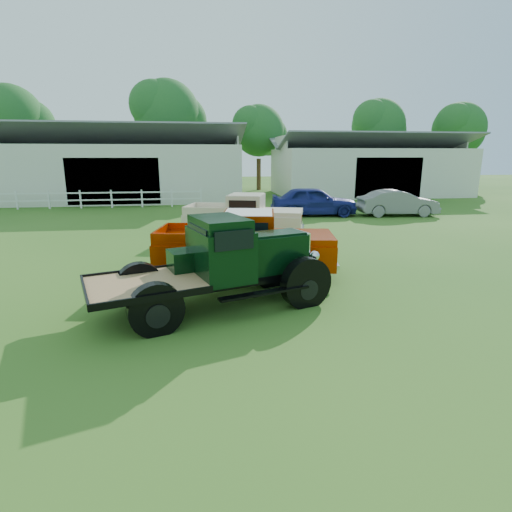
{
  "coord_description": "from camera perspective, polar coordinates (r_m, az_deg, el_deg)",
  "views": [
    {
      "loc": [
        -1.13,
        -8.19,
        3.44
      ],
      "look_at": [
        0.2,
        1.2,
        1.05
      ],
      "focal_mm": 28.0,
      "sensor_mm": 36.0,
      "label": 1
    }
  ],
  "objects": [
    {
      "name": "ground",
      "position": [
        8.95,
        -0.19,
        -8.45
      ],
      "size": [
        120.0,
        120.0,
        0.0
      ],
      "primitive_type": "plane",
      "color": "#2B5D18"
    },
    {
      "name": "shed_left",
      "position": [
        34.69,
        -18.27,
        12.4
      ],
      "size": [
        18.8,
        10.2,
        5.6
      ],
      "primitive_type": null,
      "color": "beige",
      "rests_on": "ground"
    },
    {
      "name": "shed_right",
      "position": [
        38.31,
        15.55,
        12.39
      ],
      "size": [
        16.8,
        9.2,
        5.2
      ],
      "primitive_type": null,
      "color": "beige",
      "rests_on": "ground"
    },
    {
      "name": "fence_rail",
      "position": [
        29.15,
        -21.87,
        7.55
      ],
      "size": [
        14.2,
        0.16,
        1.2
      ],
      "primitive_type": null,
      "color": "white",
      "rests_on": "ground"
    },
    {
      "name": "tree_a",
      "position": [
        44.54,
        -31.44,
        14.49
      ],
      "size": [
        6.3,
        6.3,
        10.5
      ],
      "primitive_type": null,
      "color": "#205621",
      "rests_on": "ground"
    },
    {
      "name": "tree_b",
      "position": [
        42.35,
        -12.51,
        16.96
      ],
      "size": [
        6.9,
        6.9,
        11.5
      ],
      "primitive_type": null,
      "color": "#205621",
      "rests_on": "ground"
    },
    {
      "name": "tree_c",
      "position": [
        41.65,
        0.39,
        15.61
      ],
      "size": [
        5.4,
        5.4,
        9.0
      ],
      "primitive_type": null,
      "color": "#205621",
      "rests_on": "ground"
    },
    {
      "name": "tree_d",
      "position": [
        46.35,
        16.93,
        15.49
      ],
      "size": [
        6.0,
        6.0,
        10.0
      ],
      "primitive_type": null,
      "color": "#205621",
      "rests_on": "ground"
    },
    {
      "name": "tree_e",
      "position": [
        48.51,
        26.81,
        14.24
      ],
      "size": [
        5.7,
        5.7,
        9.5
      ],
      "primitive_type": null,
      "color": "#205621",
      "rests_on": "ground"
    },
    {
      "name": "vintage_flatbed",
      "position": [
        9.12,
        -5.71,
        -1.09
      ],
      "size": [
        5.72,
        3.68,
        2.11
      ],
      "primitive_type": null,
      "rotation": [
        0.0,
        0.0,
        0.32
      ],
      "color": "black",
      "rests_on": "ground"
    },
    {
      "name": "red_pickup",
      "position": [
        11.58,
        -1.56,
        1.76
      ],
      "size": [
        5.51,
        2.89,
        1.91
      ],
      "primitive_type": null,
      "rotation": [
        0.0,
        0.0,
        -0.17
      ],
      "color": "#952200",
      "rests_on": "ground"
    },
    {
      "name": "white_pickup",
      "position": [
        16.85,
        -1.73,
        5.56
      ],
      "size": [
        5.39,
        3.34,
        1.85
      ],
      "primitive_type": null,
      "rotation": [
        0.0,
        0.0,
        -0.3
      ],
      "color": "beige",
      "rests_on": "ground"
    },
    {
      "name": "misc_car_blue",
      "position": [
        23.86,
        8.24,
        7.78
      ],
      "size": [
        5.19,
        2.57,
        1.7
      ],
      "primitive_type": "imported",
      "rotation": [
        0.0,
        0.0,
        1.45
      ],
      "color": "navy",
      "rests_on": "ground"
    },
    {
      "name": "misc_car_grey",
      "position": [
        24.97,
        19.58,
        7.15
      ],
      "size": [
        4.65,
        1.99,
        1.49
      ],
      "primitive_type": "imported",
      "rotation": [
        0.0,
        0.0,
        1.48
      ],
      "color": "slate",
      "rests_on": "ground"
    }
  ]
}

